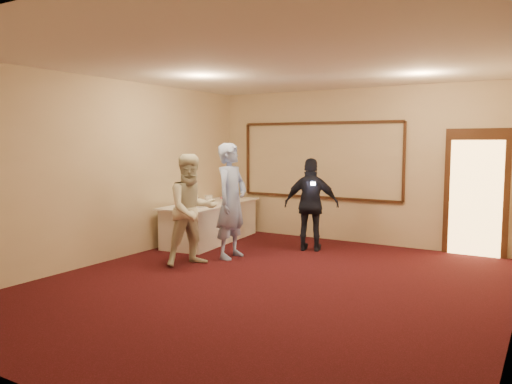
# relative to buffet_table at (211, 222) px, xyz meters

# --- Properties ---
(floor) EXTENTS (7.00, 7.00, 0.00)m
(floor) POSITION_rel_buffet_table_xyz_m (2.52, -2.11, -0.39)
(floor) COLOR black
(floor) RESTS_ON ground
(room_walls) EXTENTS (6.04, 7.04, 3.02)m
(room_walls) POSITION_rel_buffet_table_xyz_m (2.52, -2.11, 1.64)
(room_walls) COLOR beige
(room_walls) RESTS_ON floor
(wall_molding) EXTENTS (3.45, 0.04, 1.55)m
(wall_molding) POSITION_rel_buffet_table_xyz_m (1.72, 1.36, 1.21)
(wall_molding) COLOR #34200F
(wall_molding) RESTS_ON room_walls
(doorway) EXTENTS (1.05, 0.07, 2.20)m
(doorway) POSITION_rel_buffet_table_xyz_m (4.67, 1.34, 0.69)
(doorway) COLOR #34200F
(doorway) RESTS_ON floor
(buffet_table) EXTENTS (1.22, 2.57, 0.77)m
(buffet_table) POSITION_rel_buffet_table_xyz_m (0.00, 0.00, 0.00)
(buffet_table) COLOR white
(buffet_table) RESTS_ON floor
(pavlova_tray) EXTENTS (0.33, 0.48, 0.17)m
(pavlova_tray) POSITION_rel_buffet_table_xyz_m (0.15, -0.72, 0.46)
(pavlova_tray) COLOR #AEB1B5
(pavlova_tray) RESTS_ON buffet_table
(cupcake_stand) EXTENTS (0.33, 0.33, 0.49)m
(cupcake_stand) POSITION_rel_buffet_table_xyz_m (-0.19, 0.87, 0.56)
(cupcake_stand) COLOR #E45D92
(cupcake_stand) RESTS_ON buffet_table
(plate_stack_a) EXTENTS (0.17, 0.17, 0.14)m
(plate_stack_a) POSITION_rel_buffet_table_xyz_m (-0.11, 0.07, 0.45)
(plate_stack_a) COLOR white
(plate_stack_a) RESTS_ON buffet_table
(plate_stack_b) EXTENTS (0.20, 0.20, 0.17)m
(plate_stack_b) POSITION_rel_buffet_table_xyz_m (0.20, 0.35, 0.47)
(plate_stack_b) COLOR white
(plate_stack_b) RESTS_ON buffet_table
(tart) EXTENTS (0.28, 0.28, 0.06)m
(tart) POSITION_rel_buffet_table_xyz_m (0.19, -0.38, 0.41)
(tart) COLOR white
(tart) RESTS_ON buffet_table
(man) EXTENTS (0.48, 0.72, 1.95)m
(man) POSITION_rel_buffet_table_xyz_m (1.15, -0.98, 0.59)
(man) COLOR #95B1F9
(man) RESTS_ON floor
(woman) EXTENTS (1.00, 1.08, 1.78)m
(woman) POSITION_rel_buffet_table_xyz_m (0.89, -1.72, 0.50)
(woman) COLOR #ECEACF
(woman) RESTS_ON floor
(guest) EXTENTS (1.06, 0.69, 1.68)m
(guest) POSITION_rel_buffet_table_xyz_m (2.07, 0.24, 0.45)
(guest) COLOR black
(guest) RESTS_ON floor
(camera_flash) EXTENTS (0.08, 0.06, 0.05)m
(camera_flash) POSITION_rel_buffet_table_xyz_m (2.20, 0.01, 0.85)
(camera_flash) COLOR white
(camera_flash) RESTS_ON guest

